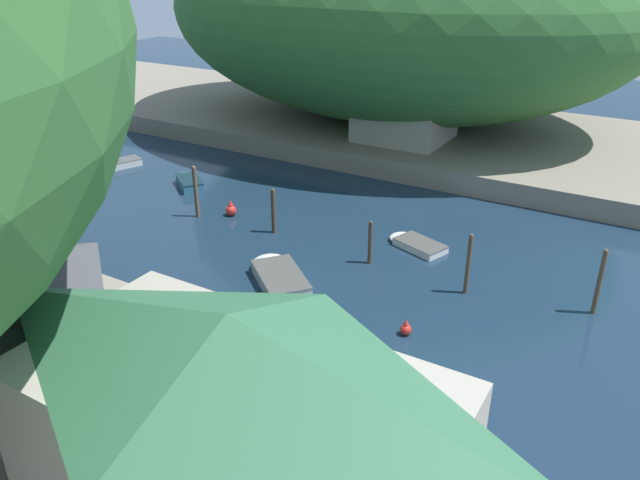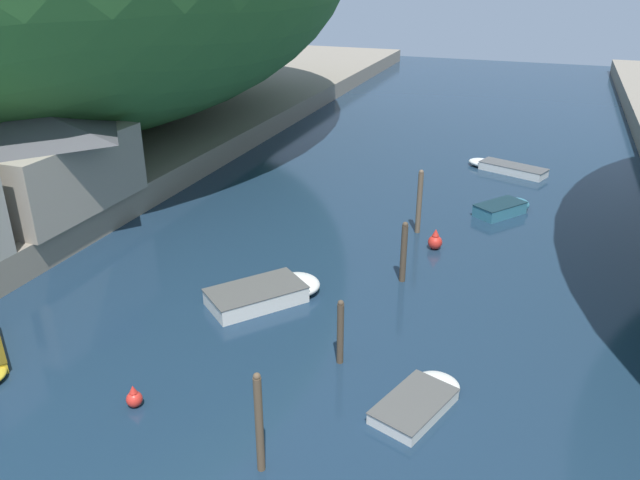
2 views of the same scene
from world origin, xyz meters
The scene contains 17 objects.
water_surface centered at (0.00, 30.00, 0.00)m, with size 130.00×130.00×0.00m, color #192D42.
right_bank centered at (24.77, 30.00, 0.78)m, with size 22.00×120.00×1.55m.
hillside_right centered at (25.87, 28.17, 10.86)m, with size 30.67×42.94×18.61m.
waterfront_building centered at (-16.83, 13.15, 4.91)m, with size 6.61×12.30×6.50m.
right_bank_cottage centered at (19.74, 24.32, 3.92)m, with size 6.89×7.39×4.57m.
boat_cabin_cruiser centered at (4.71, 42.94, 0.27)m, with size 5.63×3.30×0.55m.
boat_red_skiff centered at (-2.98, 21.39, 0.35)m, with size 4.73×5.12×0.71m.
boat_far_upstream centered at (4.45, 16.81, 0.21)m, with size 2.73×3.94×0.43m.
boat_small_dinghy centered at (-10.83, 13.64, 0.33)m, with size 4.15×3.76×1.09m.
boat_mid_channel centered at (5.48, 35.00, 0.34)m, with size 3.28×3.75×0.68m.
mooring_post_nearest centered at (2.06, 6.61, 1.71)m, with size 0.23×0.23×3.40m.
mooring_post_second centered at (0.79, 12.50, 1.65)m, with size 0.23×0.23×3.29m.
mooring_post_middle centered at (1.25, 18.13, 1.28)m, with size 0.24×0.24×2.54m.
mooring_post_fourth centered at (1.90, 24.97, 1.44)m, with size 0.28×0.28×2.86m.
mooring_post_farthest centered at (1.39, 30.60, 1.73)m, with size 0.27×0.27×3.45m.
channel_buoy_near centered at (-4.20, 13.58, 0.31)m, with size 0.53×0.53×0.79m.
channel_buoy_far centered at (2.64, 28.85, 0.41)m, with size 0.71×0.71×1.06m.
Camera 1 is at (-26.46, 4.84, 15.94)m, focal length 35.00 mm.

